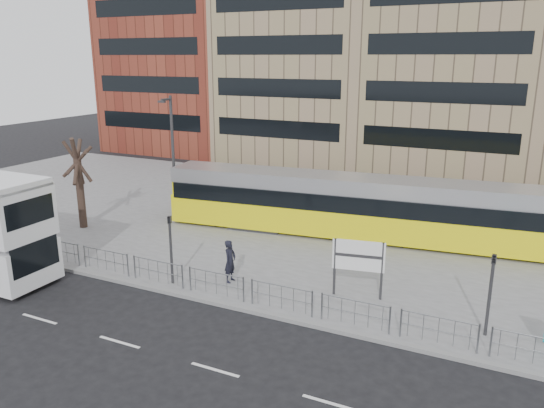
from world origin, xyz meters
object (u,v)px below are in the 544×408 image
at_px(traffic_light_west, 170,241).
at_px(bare_tree, 75,134).
at_px(station_sign, 358,258).
at_px(traffic_light_east, 491,285).
at_px(tram, 422,213).
at_px(pedestrian, 230,261).
at_px(lamp_post_west, 172,152).

distance_m(traffic_light_west, bare_tree, 11.04).
xyz_separation_m(station_sign, traffic_light_east, (5.12, -1.05, 0.26)).
distance_m(station_sign, bare_tree, 17.85).
bearing_deg(tram, traffic_light_east, -72.52).
height_order(pedestrian, lamp_post_west, lamp_post_west).
distance_m(traffic_light_west, traffic_light_east, 12.95).
xyz_separation_m(tram, lamp_post_west, (-14.87, -1.61, 2.40)).
relative_size(traffic_light_east, lamp_post_west, 0.41).
xyz_separation_m(pedestrian, bare_tree, (-11.76, 3.04, 4.51)).
bearing_deg(traffic_light_west, pedestrian, 15.22).
relative_size(tram, lamp_post_west, 3.86).
distance_m(tram, station_sign, 7.99).
bearing_deg(bare_tree, tram, 17.47).
height_order(tram, lamp_post_west, lamp_post_west).
height_order(tram, traffic_light_west, tram).
distance_m(station_sign, pedestrian, 5.68).
bearing_deg(pedestrian, traffic_light_west, 119.33).
relative_size(pedestrian, lamp_post_west, 0.26).
relative_size(tram, traffic_light_west, 9.32).
distance_m(traffic_light_west, lamp_post_west, 10.61).
xyz_separation_m(traffic_light_west, bare_tree, (-9.54, 4.32, 3.50)).
distance_m(traffic_light_east, lamp_post_west, 20.36).
relative_size(tram, pedestrian, 14.96).
relative_size(tram, station_sign, 11.65).
height_order(tram, bare_tree, bare_tree).
height_order(station_sign, traffic_light_east, traffic_light_east).
height_order(tram, station_sign, tram).
xyz_separation_m(traffic_light_east, bare_tree, (-22.44, 3.15, 3.50)).
distance_m(traffic_light_east, bare_tree, 22.93).
relative_size(tram, traffic_light_east, 9.32).
relative_size(tram, bare_tree, 3.81).
distance_m(tram, pedestrian, 11.11).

